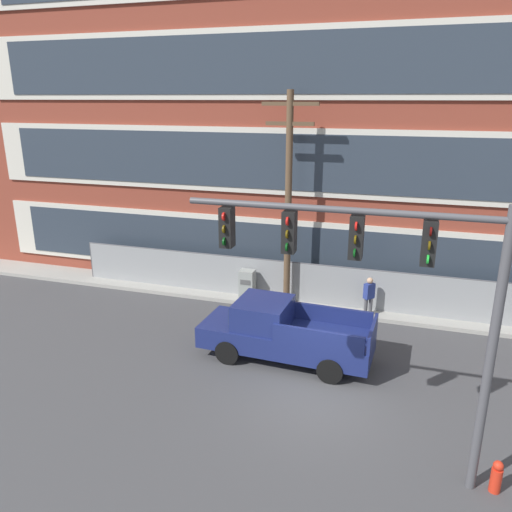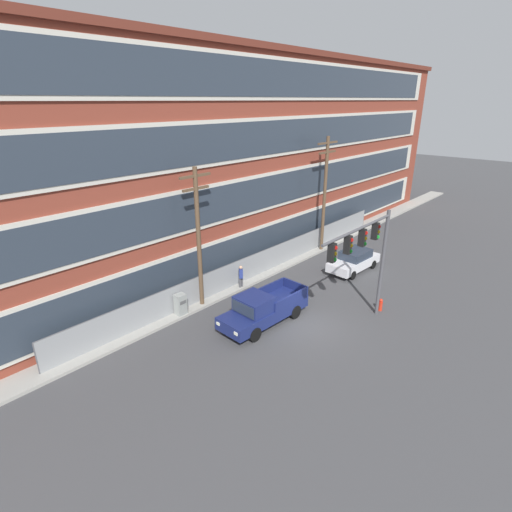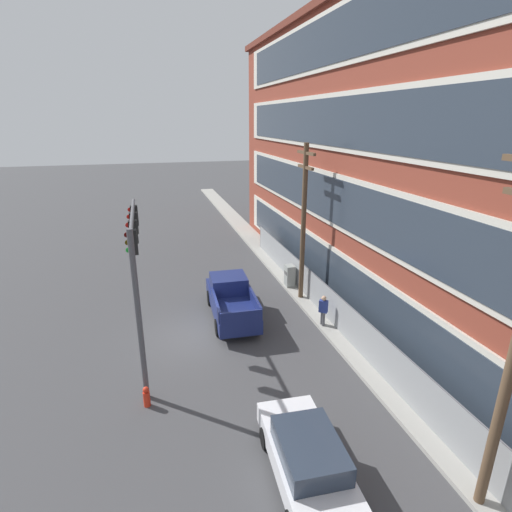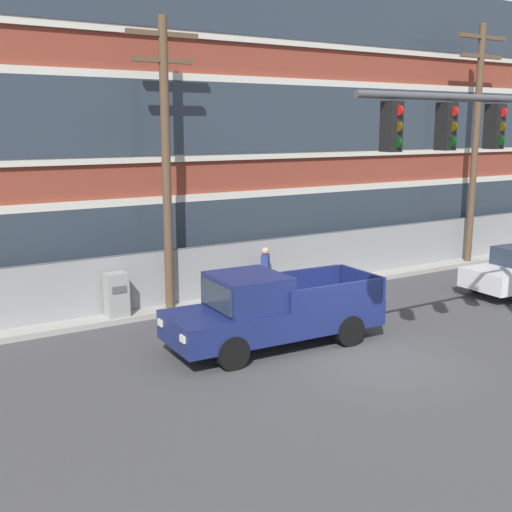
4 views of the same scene
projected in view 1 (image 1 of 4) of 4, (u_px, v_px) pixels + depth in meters
The scene contains 9 objects.
ground_plane at pixel (316, 401), 14.15m from camera, with size 160.00×160.00×0.00m, color #424244.
sidewalk_building_side at pixel (347, 308), 20.21m from camera, with size 80.00×1.64×0.16m, color #9E9B93.
chain_link_fence at pixel (440, 299), 18.90m from camera, with size 30.77×0.06×1.85m.
traffic_signal_mast at pixel (383, 274), 10.23m from camera, with size 6.59×0.43×6.34m.
pickup_truck_navy at pixel (282, 332), 16.20m from camera, with size 5.70×2.25×1.95m.
utility_pole_near_corner at pixel (288, 195), 19.11m from camera, with size 2.14×0.26×8.50m.
electrical_cabinet at pixel (247, 287), 20.72m from camera, with size 0.61×0.53×1.43m.
pedestrian_near_cabinet at pixel (369, 295), 19.15m from camera, with size 0.44×0.46×1.69m.
fire_hydrant at pixel (496, 477), 10.80m from camera, with size 0.24×0.24×0.78m.
Camera 1 is at (2.03, -12.18, 8.22)m, focal length 35.00 mm.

